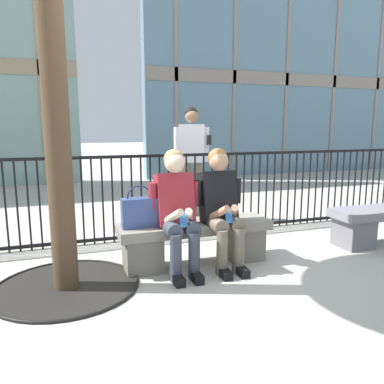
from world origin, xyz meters
name	(u,v)px	position (x,y,z in m)	size (l,w,h in m)	color
ground_plane	(195,263)	(0.00, 0.00, 0.00)	(60.00, 60.00, 0.00)	#B2ADA3
stone_bench	(195,239)	(0.00, 0.00, 0.27)	(1.60, 0.44, 0.45)	gray
seated_person_with_phone	(177,207)	(-0.23, -0.13, 0.65)	(0.52, 0.66, 1.21)	#383D4C
seated_person_companion	(221,204)	(0.23, -0.13, 0.65)	(0.52, 0.66, 1.21)	#6B6051
handbag_on_bench	(140,212)	(-0.58, -0.01, 0.61)	(0.35, 0.14, 0.42)	#33477F
bystander_at_railing	(192,155)	(0.56, 1.75, 1.00)	(0.55, 0.33, 1.71)	#6B6051
plaza_railing	(169,196)	(0.00, 1.02, 0.55)	(9.09, 0.04, 1.09)	black
building_facade_right	(334,24)	(6.80, 6.51, 4.51)	(11.93, 0.43, 9.00)	slate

